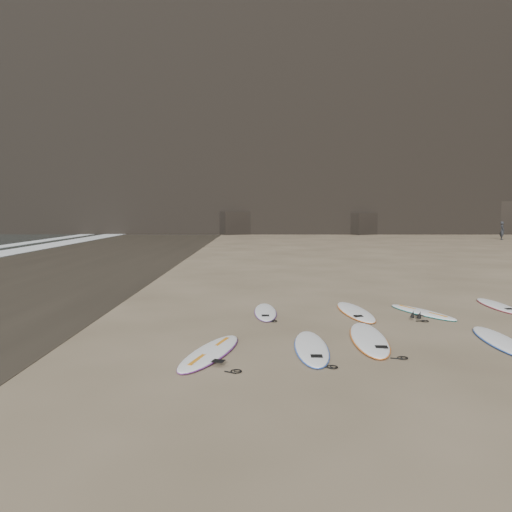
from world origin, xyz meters
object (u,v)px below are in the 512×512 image
at_px(surfboard_0, 210,352).
at_px(surfboard_2, 369,338).
at_px(surfboard_3, 501,341).
at_px(surfboard_5, 265,312).
at_px(surfboard_1, 311,347).
at_px(surfboard_8, 497,305).
at_px(surfboard_7, 422,312).
at_px(person_a, 502,231).
at_px(surfboard_6, 355,311).

relative_size(surfboard_0, surfboard_2, 0.90).
height_order(surfboard_2, surfboard_3, surfboard_2).
bearing_deg(surfboard_5, surfboard_3, -32.65).
xyz_separation_m(surfboard_0, surfboard_1, (1.89, 0.32, -0.00)).
xyz_separation_m(surfboard_2, surfboard_3, (2.59, -0.17, -0.01)).
relative_size(surfboard_1, surfboard_8, 1.11).
height_order(surfboard_7, person_a, person_a).
height_order(surfboard_1, surfboard_6, surfboard_6).
relative_size(surfboard_2, surfboard_3, 1.13).
relative_size(surfboard_6, surfboard_8, 1.16).
bearing_deg(surfboard_7, surfboard_8, -5.43).
relative_size(surfboard_3, person_a, 1.51).
relative_size(surfboard_6, surfboard_7, 1.18).
bearing_deg(surfboard_1, surfboard_3, 8.41).
xyz_separation_m(surfboard_6, surfboard_7, (1.71, -0.02, -0.01)).
bearing_deg(surfboard_0, person_a, 73.91).
height_order(surfboard_1, surfboard_8, surfboard_1).
height_order(surfboard_3, person_a, person_a).
height_order(surfboard_0, surfboard_5, surfboard_0).
bearing_deg(surfboard_6, surfboard_8, 6.45).
xyz_separation_m(surfboard_1, surfboard_2, (1.24, 0.64, 0.01)).
height_order(surfboard_5, surfboard_6, surfboard_6).
relative_size(surfboard_3, surfboard_8, 1.09).
xyz_separation_m(surfboard_3, surfboard_8, (1.72, 3.72, -0.00)).
relative_size(surfboard_0, surfboard_3, 1.02).
height_order(surfboard_6, surfboard_8, surfboard_6).
distance_m(surfboard_1, surfboard_2, 1.39).
bearing_deg(surfboard_7, surfboard_5, 153.77).
distance_m(surfboard_3, surfboard_6, 3.70).
bearing_deg(surfboard_2, surfboard_8, 43.96).
xyz_separation_m(surfboard_0, surfboard_7, (5.09, 3.65, -0.01)).
xyz_separation_m(surfboard_2, surfboard_6, (0.25, 2.70, -0.00)).
height_order(surfboard_8, person_a, person_a).
height_order(surfboard_0, surfboard_1, same).
distance_m(surfboard_2, surfboard_5, 3.40).
xyz_separation_m(surfboard_5, surfboard_8, (6.37, 0.85, 0.00)).
height_order(surfboard_1, surfboard_2, surfboard_2).
xyz_separation_m(surfboard_1, surfboard_3, (3.83, 0.48, -0.00)).
xyz_separation_m(surfboard_0, surfboard_2, (3.13, 0.97, 0.00)).
bearing_deg(person_a, surfboard_8, 162.90).
height_order(surfboard_3, surfboard_5, surfboard_3).
bearing_deg(surfboard_1, surfboard_8, 38.43).
bearing_deg(surfboard_8, surfboard_1, -142.58).
bearing_deg(surfboard_8, surfboard_6, -167.86).
bearing_deg(surfboard_7, person_a, 35.24).
height_order(surfboard_1, surfboard_5, surfboard_1).
xyz_separation_m(surfboard_1, surfboard_7, (3.20, 3.32, -0.01)).
relative_size(surfboard_2, surfboard_8, 1.24).
xyz_separation_m(surfboard_5, surfboard_6, (2.31, -0.00, 0.01)).
bearing_deg(surfboard_1, surfboard_6, 67.34).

